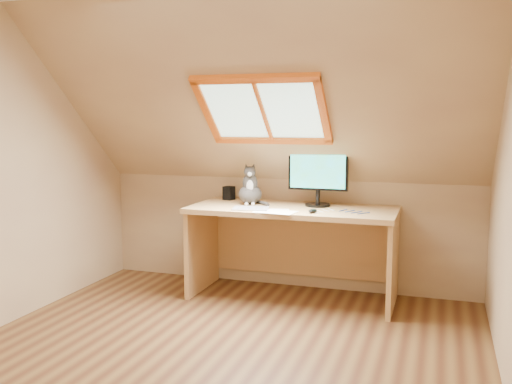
% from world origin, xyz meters
% --- Properties ---
extents(ground, '(3.50, 3.50, 0.00)m').
position_xyz_m(ground, '(0.00, 0.00, 0.00)').
color(ground, brown).
rests_on(ground, ground).
extents(room_shell, '(3.52, 3.52, 2.41)m').
position_xyz_m(room_shell, '(0.00, -0.09, 1.43)').
color(room_shell, tan).
rests_on(room_shell, ground).
extents(desk, '(1.76, 0.77, 0.80)m').
position_xyz_m(desk, '(0.16, 1.45, 0.57)').
color(desk, tan).
rests_on(desk, ground).
extents(monitor, '(0.52, 0.22, 0.48)m').
position_xyz_m(monitor, '(0.35, 1.50, 1.08)').
color(monitor, black).
rests_on(monitor, desk).
extents(cat, '(0.26, 0.29, 0.37)m').
position_xyz_m(cat, '(-0.24, 1.43, 0.93)').
color(cat, '#413C39').
rests_on(cat, desk).
extents(desk_speaker, '(0.10, 0.10, 0.13)m').
position_xyz_m(desk_speaker, '(-0.52, 1.63, 0.86)').
color(desk_speaker, black).
rests_on(desk_speaker, desk).
extents(graphics_tablet, '(0.33, 0.27, 0.01)m').
position_xyz_m(graphics_tablet, '(-0.15, 1.16, 0.81)').
color(graphics_tablet, '#B2B2B7').
rests_on(graphics_tablet, desk).
extents(mouse, '(0.08, 0.11, 0.03)m').
position_xyz_m(mouse, '(0.39, 1.14, 0.82)').
color(mouse, black).
rests_on(mouse, desk).
extents(papers, '(0.33, 0.27, 0.00)m').
position_xyz_m(papers, '(0.09, 1.12, 0.80)').
color(papers, white).
rests_on(papers, desk).
extents(cables, '(0.51, 0.26, 0.01)m').
position_xyz_m(cables, '(0.60, 1.26, 0.81)').
color(cables, silver).
rests_on(cables, desk).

